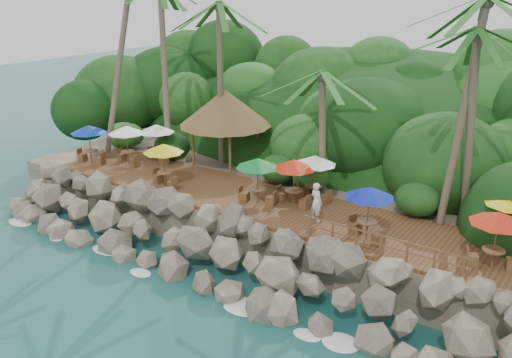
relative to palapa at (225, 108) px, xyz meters
The scene contains 11 objects.
ground 12.44m from the palapa, 63.37° to the right, with size 140.00×140.00×0.00m, color #19514F.
land_base 9.21m from the palapa, 51.29° to the left, with size 32.00×25.20×2.10m, color gray.
jungle_hill 15.63m from the palapa, 70.13° to the left, with size 44.80×28.00×15.40m, color #143811.
seawall 10.36m from the palapa, 57.82° to the right, with size 29.00×4.00×2.30m, color gray, non-canonical shape.
terrace 7.21m from the palapa, 37.90° to the right, with size 26.00×5.00×0.20m, color brown.
jungle_foliage 9.19m from the palapa, 46.27° to the left, with size 44.00×16.00×12.00m, color #143811, non-canonical shape.
foam_line 12.19m from the palapa, 62.65° to the right, with size 25.20×0.80×0.06m.
palapa is the anchor object (origin of this frame).
dining_clusters 6.35m from the palapa, 37.13° to the right, with size 25.81×5.06×2.40m.
railing 14.48m from the palapa, 25.87° to the right, with size 7.20×0.10×1.00m.
waiter 10.20m from the palapa, 26.93° to the right, with size 0.69×0.45×1.88m, color silver.
Camera 1 is at (15.43, -16.11, 13.04)m, focal length 39.36 mm.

